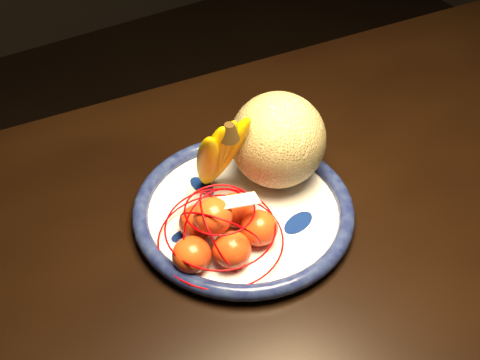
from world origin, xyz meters
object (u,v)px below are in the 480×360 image
mandarin_bag (221,230)px  cantaloupe (278,140)px  fruit_bowl (243,210)px  dining_table (311,269)px  banana_bunch (217,152)px

mandarin_bag → cantaloupe: bearing=28.3°
fruit_bowl → cantaloupe: 0.12m
dining_table → mandarin_bag: size_ratio=7.62×
cantaloupe → mandarin_bag: size_ratio=0.70×
dining_table → fruit_bowl: fruit_bowl is taller
fruit_bowl → mandarin_bag: 0.08m
fruit_bowl → mandarin_bag: bearing=-146.4°
fruit_bowl → mandarin_bag: size_ratio=1.57×
dining_table → cantaloupe: (0.01, 0.13, 0.17)m
dining_table → mandarin_bag: bearing=165.9°
dining_table → banana_bunch: bearing=126.5°
fruit_bowl → cantaloupe: cantaloupe is taller
banana_bunch → fruit_bowl: bearing=-83.5°
mandarin_bag → fruit_bowl: bearing=33.6°
dining_table → cantaloupe: 0.22m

